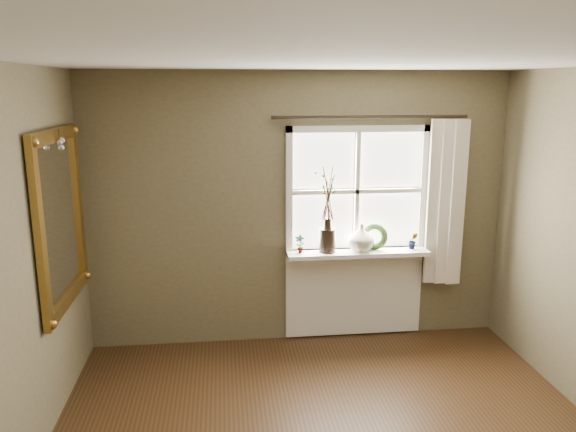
% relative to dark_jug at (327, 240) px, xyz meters
% --- Properties ---
extents(ceiling, '(4.50, 4.50, 0.00)m').
position_rel_dark_jug_xyz_m(ceiling, '(-0.25, -2.12, 1.57)').
color(ceiling, silver).
rests_on(ceiling, ground).
extents(wall_back, '(4.00, 0.10, 2.60)m').
position_rel_dark_jug_xyz_m(wall_back, '(-0.25, 0.18, 0.27)').
color(wall_back, brown).
rests_on(wall_back, ground).
extents(window_frame, '(1.36, 0.06, 1.24)m').
position_rel_dark_jug_xyz_m(window_frame, '(0.30, 0.11, 0.45)').
color(window_frame, white).
rests_on(window_frame, wall_back).
extents(window_sill, '(1.36, 0.26, 0.04)m').
position_rel_dark_jug_xyz_m(window_sill, '(0.30, 0.00, -0.13)').
color(window_sill, white).
rests_on(window_sill, wall_back).
extents(window_apron, '(1.36, 0.04, 0.88)m').
position_rel_dark_jug_xyz_m(window_apron, '(0.30, 0.11, -0.57)').
color(window_apron, white).
rests_on(window_apron, ground).
extents(dark_jug, '(0.19, 0.19, 0.23)m').
position_rel_dark_jug_xyz_m(dark_jug, '(0.00, 0.00, 0.00)').
color(dark_jug, black).
rests_on(dark_jug, window_sill).
extents(cream_vase, '(0.26, 0.26, 0.26)m').
position_rel_dark_jug_xyz_m(cream_vase, '(0.33, 0.00, 0.02)').
color(cream_vase, silver).
rests_on(cream_vase, window_sill).
extents(wreath, '(0.28, 0.21, 0.26)m').
position_rel_dark_jug_xyz_m(wreath, '(0.47, 0.04, -0.02)').
color(wreath, '#2C461F').
rests_on(wreath, window_sill).
extents(potted_plant_left, '(0.11, 0.09, 0.17)m').
position_rel_dark_jug_xyz_m(potted_plant_left, '(-0.26, 0.00, -0.03)').
color(potted_plant_left, '#2C461F').
rests_on(potted_plant_left, window_sill).
extents(potted_plant_right, '(0.10, 0.09, 0.17)m').
position_rel_dark_jug_xyz_m(potted_plant_right, '(0.84, 0.00, -0.03)').
color(potted_plant_right, '#2C461F').
rests_on(potted_plant_right, window_sill).
extents(curtain, '(0.36, 0.12, 1.59)m').
position_rel_dark_jug_xyz_m(curtain, '(1.14, 0.01, 0.33)').
color(curtain, silver).
rests_on(curtain, wall_back).
extents(curtain_rod, '(1.84, 0.03, 0.03)m').
position_rel_dark_jug_xyz_m(curtain_rod, '(0.40, 0.05, 1.15)').
color(curtain_rod, black).
rests_on(curtain_rod, wall_back).
extents(gilt_mirror, '(0.10, 1.16, 1.38)m').
position_rel_dark_jug_xyz_m(gilt_mirror, '(-2.22, -0.66, 0.43)').
color(gilt_mirror, white).
rests_on(gilt_mirror, wall_left).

